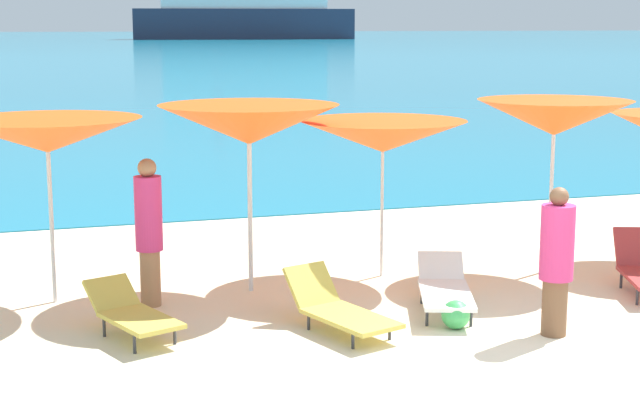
% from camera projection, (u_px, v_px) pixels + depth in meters
% --- Properties ---
extents(ground_plane, '(50.00, 100.00, 0.30)m').
position_uv_depth(ground_plane, '(281.00, 207.00, 19.32)').
color(ground_plane, beige).
extents(ocean_water, '(650.00, 440.00, 0.02)m').
position_uv_depth(ocean_water, '(28.00, 39.00, 224.13)').
color(ocean_water, teal).
rests_on(ocean_water, ground_plane).
extents(umbrella_0, '(2.38, 2.38, 2.30)m').
position_uv_depth(umbrella_0, '(47.00, 136.00, 11.84)').
color(umbrella_0, silver).
rests_on(umbrella_0, ground_plane).
extents(umbrella_1, '(2.48, 2.48, 2.42)m').
position_uv_depth(umbrella_1, '(249.00, 125.00, 12.36)').
color(umbrella_1, silver).
rests_on(umbrella_1, ground_plane).
extents(umbrella_2, '(2.29, 2.29, 2.15)m').
position_uv_depth(umbrella_2, '(383.00, 136.00, 13.14)').
color(umbrella_2, silver).
rests_on(umbrella_2, ground_plane).
extents(umbrella_3, '(2.26, 2.26, 2.40)m').
position_uv_depth(umbrella_3, '(554.00, 118.00, 13.36)').
color(umbrella_3, silver).
rests_on(umbrella_3, ground_plane).
extents(lounge_chair_0, '(1.11, 1.77, 0.55)m').
position_uv_depth(lounge_chair_0, '(445.00, 288.00, 11.79)').
color(lounge_chair_0, white).
rests_on(lounge_chair_0, ground_plane).
extents(lounge_chair_1, '(1.01, 1.50, 0.56)m').
position_uv_depth(lounge_chair_1, '(132.00, 312.00, 10.80)').
color(lounge_chair_1, '#D8BF4C').
rests_on(lounge_chair_1, ground_plane).
extents(lounge_chair_2, '(1.04, 1.63, 0.64)m').
position_uv_depth(lounge_chair_2, '(339.00, 308.00, 11.03)').
color(lounge_chair_2, '#D8BF4C').
rests_on(lounge_chair_2, ground_plane).
extents(beachgoer_0, '(0.37, 0.37, 1.67)m').
position_uv_depth(beachgoer_0, '(557.00, 259.00, 10.76)').
color(beachgoer_0, brown).
rests_on(beachgoer_0, ground_plane).
extents(beachgoer_2, '(0.33, 0.33, 1.83)m').
position_uv_depth(beachgoer_2, '(149.00, 228.00, 11.89)').
color(beachgoer_2, '#A3704C').
rests_on(beachgoer_2, ground_plane).
extents(beach_ball, '(0.33, 0.33, 0.33)m').
position_uv_depth(beach_ball, '(456.00, 315.00, 11.11)').
color(beach_ball, '#3FB259').
rests_on(beach_ball, ground_plane).
extents(cruise_ship, '(50.66, 15.24, 21.89)m').
position_uv_depth(cruise_ship, '(244.00, 2.00, 223.10)').
color(cruise_ship, '#262D47').
rests_on(cruise_ship, ocean_water).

